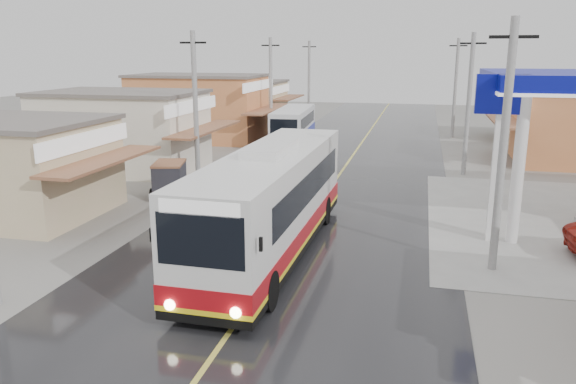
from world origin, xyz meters
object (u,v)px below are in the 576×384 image
object	(u,v)px
coach_bus	(272,202)
tricycle_near	(169,177)
tyre_stack	(190,193)
cyclist	(254,182)
second_bus	(293,126)

from	to	relation	value
coach_bus	tricycle_near	world-z (taller)	coach_bus
coach_bus	tyre_stack	distance (m)	8.98
cyclist	tyre_stack	xyz separation A→B (m)	(-2.98, -1.10, -0.48)
second_bus	cyclist	xyz separation A→B (m)	(1.59, -15.59, -0.76)
second_bus	tyre_stack	world-z (taller)	second_bus
coach_bus	second_bus	size ratio (longest dim) A/B	1.50
coach_bus	cyclist	xyz separation A→B (m)	(-2.95, 7.64, -1.16)
tricycle_near	tyre_stack	xyz separation A→B (m)	(0.99, 0.12, -0.76)
second_bus	tyre_stack	bearing A→B (deg)	-98.29
coach_bus	second_bus	distance (m)	23.67
cyclist	tyre_stack	distance (m)	3.21
tyre_stack	cyclist	bearing A→B (deg)	20.22
cyclist	tricycle_near	size ratio (longest dim) A/B	0.92
second_bus	tricycle_near	xyz separation A→B (m)	(-2.38, -16.81, -0.49)
coach_bus	tricycle_near	distance (m)	9.48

